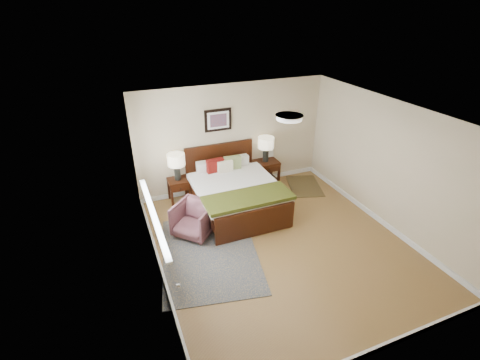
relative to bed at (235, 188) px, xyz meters
The scene contains 18 objects.
floor 1.59m from the bed, 76.44° to the right, with size 5.00×5.00×0.00m, color olive.
back_wall 1.32m from the bed, 71.47° to the left, with size 4.50×0.04×2.50m, color #C6B090.
front_wall 4.03m from the bed, 84.93° to the right, with size 4.50×0.04×2.50m, color #C6B090.
left_wall 2.50m from the bed, 142.57° to the right, with size 0.04×5.00×2.50m, color #C6B090.
right_wall 3.07m from the bed, 29.20° to the right, with size 0.04×5.00×2.50m, color #C6B090.
ceiling 2.47m from the bed, 76.44° to the right, with size 4.50×5.00×0.02m, color white.
window 2.17m from the bed, 157.78° to the right, with size 0.11×2.72×1.32m.
door 3.75m from the bed, 120.40° to the right, with size 0.06×1.00×2.18m.
ceil_fixture 2.45m from the bed, 76.44° to the right, with size 0.44×0.44×0.08m.
bed is the anchor object (origin of this frame).
wall_art 1.57m from the bed, 89.96° to the left, with size 0.62×0.05×0.50m.
nightstand_left 1.32m from the bed, 142.69° to the left, with size 0.45×0.41×0.54m.
nightstand_right 1.37m from the bed, 35.99° to the left, with size 0.62×0.46×0.61m.
lamp_left 1.40m from the bed, 142.02° to the left, with size 0.38×0.38×0.61m.
lamp_right 1.47m from the bed, 36.46° to the left, with size 0.38×0.38×0.61m.
armchair 1.20m from the bed, 153.19° to the right, with size 0.70×0.72×0.66m, color brown.
rug_persian 1.66m from the bed, 128.40° to the right, with size 1.68×2.37×0.01m, color #0B1D3B.
rug_navy 2.06m from the bed, ahead, with size 0.74×1.10×0.01m, color black.
Camera 1 is at (-2.69, -4.57, 4.11)m, focal length 26.00 mm.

